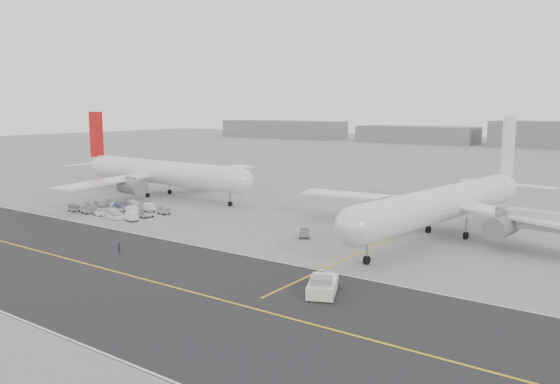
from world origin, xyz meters
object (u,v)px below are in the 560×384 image
Objects in this scene: airliner_b at (447,203)px; pushback_tug at (323,286)px; ground_crew_a at (119,248)px; airliner_a at (159,172)px; jet_bridge at (557,225)px.

airliner_b is 36.38m from pushback_tug.
airliner_a is at bearing 156.05° from ground_crew_a.
airliner_a reaches higher than airliner_b.
airliner_b reaches higher than ground_crew_a.
pushback_tug is 38.86m from jet_bridge.
airliner_b is at bearing 178.46° from jet_bridge.
airliner_a is 70.16m from airliner_b.
pushback_tug is at bearing -113.13° from jet_bridge.
airliner_a is at bearing -177.02° from jet_bridge.
airliner_b reaches higher than pushback_tug.
ground_crew_a is at bearing -136.22° from airliner_a.
jet_bridge is (16.56, -2.02, -1.25)m from airliner_b.
jet_bridge is 10.60× the size of ground_crew_a.
airliner_b is at bearing 71.88° from ground_crew_a.
pushback_tug is (68.20, -37.70, -4.78)m from airliner_a.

